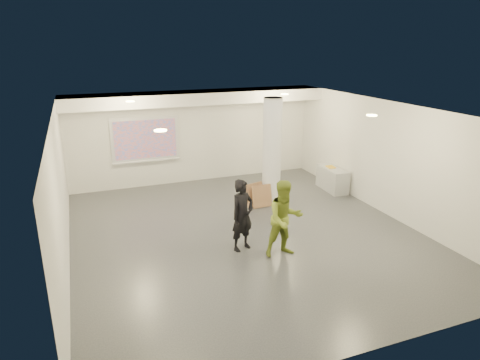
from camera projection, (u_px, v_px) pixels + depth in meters
name	position (u px, v px, depth m)	size (l,w,h in m)	color
floor	(246.00, 234.00, 10.36)	(8.00, 9.00, 0.01)	#33363A
ceiling	(246.00, 110.00, 9.43)	(8.00, 9.00, 0.01)	silver
wall_back	(195.00, 136.00, 13.89)	(8.00, 0.01, 3.00)	silver
wall_front	(367.00, 265.00, 5.90)	(8.00, 0.01, 3.00)	silver
wall_left	(60.00, 196.00, 8.53)	(0.01, 9.00, 3.00)	silver
wall_right	(387.00, 159.00, 11.26)	(0.01, 9.00, 3.00)	silver
soffit_band	(198.00, 97.00, 12.99)	(8.00, 1.10, 0.36)	white
downlight_nw	(130.00, 101.00, 10.90)	(0.22, 0.22, 0.02)	#F7E97D
downlight_ne	(285.00, 94.00, 12.41)	(0.22, 0.22, 0.02)	#F7E97D
downlight_sw	(160.00, 130.00, 7.35)	(0.22, 0.22, 0.02)	#F7E97D
downlight_se	(372.00, 115.00, 8.86)	(0.22, 0.22, 0.02)	#F7E97D
column	(272.00, 151.00, 12.00)	(0.52, 0.52, 3.00)	white
projection_screen	(145.00, 140.00, 13.29)	(2.10, 0.13, 1.42)	silver
credenza	(332.00, 179.00, 13.32)	(0.50, 1.21, 0.71)	#9FA2A4
postit_pad	(331.00, 167.00, 13.30)	(0.22, 0.30, 0.03)	gold
cardboard_back	(255.00, 194.00, 12.09)	(0.59, 0.05, 0.65)	#916745
cardboard_front	(262.00, 196.00, 11.96)	(0.57, 0.06, 0.63)	#916745
woman	(242.00, 215.00, 9.36)	(0.59, 0.39, 1.62)	black
man	(285.00, 219.00, 9.09)	(0.82, 0.64, 1.69)	olive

